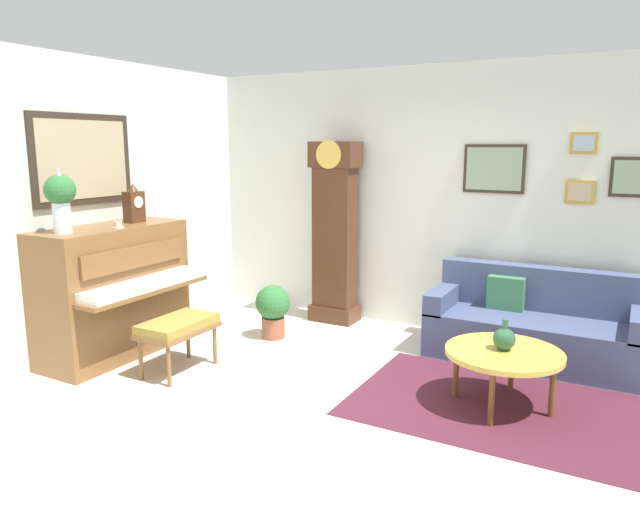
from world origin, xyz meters
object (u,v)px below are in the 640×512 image
at_px(piano_bench, 178,327).
at_px(couch, 535,327).
at_px(coffee_table, 504,354).
at_px(flower_vase, 60,196).
at_px(green_jug, 504,339).
at_px(grandfather_clock, 335,237).
at_px(piano, 114,291).
at_px(teacup, 118,225).
at_px(mantel_clock, 134,205).
at_px(potted_plant, 273,308).

distance_m(piano_bench, couch, 3.28).
distance_m(coffee_table, flower_vase, 3.83).
height_order(flower_vase, green_jug, flower_vase).
height_order(piano_bench, grandfather_clock, grandfather_clock).
distance_m(piano, teacup, 0.66).
bearing_deg(green_jug, coffee_table, -60.07).
bearing_deg(piano, piano_bench, -3.57).
distance_m(couch, green_jug, 1.21).
distance_m(teacup, green_jug, 3.46).
distance_m(piano_bench, teacup, 1.09).
bearing_deg(coffee_table, grandfather_clock, 147.43).
bearing_deg(mantel_clock, potted_plant, 38.19).
height_order(coffee_table, potted_plant, potted_plant).
bearing_deg(piano_bench, mantel_clock, 156.59).
relative_size(piano_bench, flower_vase, 1.21).
bearing_deg(mantel_clock, green_jug, 5.10).
bearing_deg(couch, grandfather_clock, 175.17).
xyz_separation_m(grandfather_clock, mantel_clock, (-1.32, -1.68, 0.45)).
height_order(piano, mantel_clock, mantel_clock).
xyz_separation_m(flower_vase, teacup, (0.16, 0.46, -0.29)).
bearing_deg(flower_vase, piano_bench, 28.84).
height_order(couch, mantel_clock, mantel_clock).
height_order(flower_vase, teacup, flower_vase).
bearing_deg(potted_plant, mantel_clock, -141.81).
bearing_deg(grandfather_clock, green_jug, -32.40).
height_order(grandfather_clock, flower_vase, grandfather_clock).
height_order(coffee_table, teacup, teacup).
distance_m(piano_bench, mantel_clock, 1.35).
xyz_separation_m(piano_bench, grandfather_clock, (0.50, 2.04, 0.56)).
height_order(coffee_table, mantel_clock, mantel_clock).
bearing_deg(mantel_clock, coffee_table, 4.87).
bearing_deg(flower_vase, potted_plant, 57.35).
distance_m(couch, mantel_clock, 3.98).
relative_size(piano_bench, coffee_table, 0.80).
distance_m(couch, flower_vase, 4.39).
height_order(piano, piano_bench, piano).
bearing_deg(teacup, flower_vase, -108.88).
height_order(piano, potted_plant, piano).
bearing_deg(mantel_clock, grandfather_clock, 51.88).
bearing_deg(piano_bench, grandfather_clock, 76.27).
bearing_deg(teacup, coffee_table, 11.04).
xyz_separation_m(piano_bench, teacup, (-0.67, 0.00, 0.86)).
distance_m(piano, flower_vase, 1.06).
distance_m(grandfather_clock, flower_vase, 2.88).
distance_m(piano, grandfather_clock, 2.41).
height_order(piano_bench, teacup, teacup).
xyz_separation_m(couch, green_jug, (-0.05, -1.18, 0.23)).
relative_size(piano_bench, teacup, 6.03).
distance_m(piano_bench, grandfather_clock, 2.17).
distance_m(flower_vase, potted_plant, 2.30).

